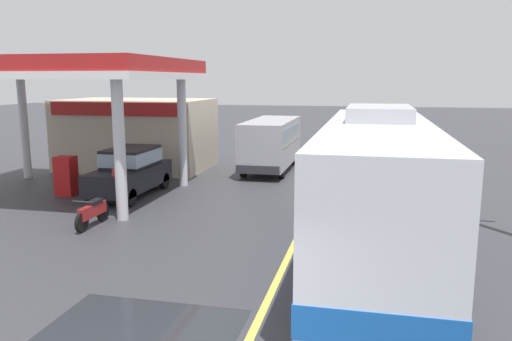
% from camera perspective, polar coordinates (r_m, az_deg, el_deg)
% --- Properties ---
extents(ground, '(120.00, 120.00, 0.00)m').
position_cam_1_polar(ground, '(25.43, 8.25, 0.22)').
color(ground, '#38383D').
extents(lane_divider_stripe, '(0.16, 50.00, 0.01)m').
position_cam_1_polar(lane_divider_stripe, '(20.53, 7.16, -2.13)').
color(lane_divider_stripe, '#D8CC4C').
rests_on(lane_divider_stripe, ground).
extents(wet_puddle_patch, '(3.45, 3.04, 0.01)m').
position_cam_1_polar(wet_puddle_patch, '(9.34, -13.64, -17.95)').
color(wet_puddle_patch, '#26282D').
rests_on(wet_puddle_patch, ground).
extents(coach_bus_main, '(2.60, 11.04, 3.69)m').
position_cam_1_polar(coach_bus_main, '(12.81, 13.42, -1.99)').
color(coach_bus_main, silver).
rests_on(coach_bus_main, ground).
extents(gas_station_roadside, '(9.10, 11.95, 5.10)m').
position_cam_1_polar(gas_station_roadside, '(23.94, -15.37, 5.68)').
color(gas_station_roadside, '#B21E1E').
rests_on(gas_station_roadside, ground).
extents(car_at_pump, '(1.70, 4.20, 1.82)m').
position_cam_1_polar(car_at_pump, '(19.74, -13.94, 0.14)').
color(car_at_pump, black).
rests_on(car_at_pump, ground).
extents(minibus_opposing_lane, '(2.04, 6.13, 2.44)m').
position_cam_1_polar(minibus_opposing_lane, '(24.55, 1.72, 3.44)').
color(minibus_opposing_lane, '#A5A5AD').
rests_on(minibus_opposing_lane, ground).
extents(motorcycle_parked_forecourt, '(0.55, 1.80, 0.92)m').
position_cam_1_polar(motorcycle_parked_forecourt, '(16.01, -17.88, -4.47)').
color(motorcycle_parked_forecourt, black).
rests_on(motorcycle_parked_forecourt, ground).
extents(pedestrian_near_pump, '(0.55, 0.22, 1.66)m').
position_cam_1_polar(pedestrian_near_pump, '(22.40, -14.51, 1.07)').
color(pedestrian_near_pump, '#33333F').
rests_on(pedestrian_near_pump, ground).
extents(pedestrian_by_shop, '(0.55, 0.22, 1.66)m').
position_cam_1_polar(pedestrian_by_shop, '(17.83, -15.04, -1.24)').
color(pedestrian_by_shop, '#33333F').
rests_on(pedestrian_by_shop, ground).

